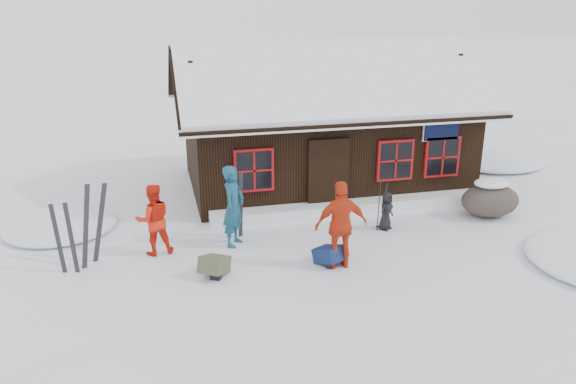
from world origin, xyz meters
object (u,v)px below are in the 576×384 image
object	(u,v)px
skier_orange_left	(154,220)
skier_orange_right	(341,225)
ski_poles	(381,207)
backpack_blue	(329,258)
boulder	(490,199)
backpack_olive	(215,268)
ski_pair_left	(93,225)
skier_teal	(234,206)
skier_crouched	(386,211)

from	to	relation	value
skier_orange_left	skier_orange_right	bearing A→B (deg)	148.98
ski_poles	backpack_blue	world-z (taller)	ski_poles
boulder	skier_orange_left	bearing A→B (deg)	-178.28
backpack_olive	boulder	bearing A→B (deg)	44.26
skier_orange_left	skier_orange_right	distance (m)	4.20
ski_poles	backpack_olive	bearing A→B (deg)	-161.01
boulder	backpack_blue	distance (m)	5.35
ski_pair_left	backpack_blue	world-z (taller)	ski_pair_left
skier_orange_right	ski_pair_left	world-z (taller)	skier_orange_right
backpack_blue	backpack_olive	size ratio (longest dim) A/B	0.94
skier_orange_left	ski_poles	distance (m)	5.53
skier_teal	skier_orange_left	size ratio (longest dim) A/B	1.17
skier_teal	skier_orange_left	world-z (taller)	skier_teal
boulder	ski_pair_left	world-z (taller)	ski_pair_left
ski_pair_left	backpack_blue	size ratio (longest dim) A/B	3.08
ski_pair_left	backpack_olive	xyz separation A→B (m)	(2.45, -1.25, -0.72)
skier_orange_left	backpack_blue	bearing A→B (deg)	149.83
ski_poles	backpack_blue	size ratio (longest dim) A/B	2.13
skier_teal	backpack_olive	world-z (taller)	skier_teal
backpack_blue	backpack_olive	distance (m)	2.49
skier_orange_right	skier_crouched	world-z (taller)	skier_orange_right
skier_orange_right	backpack_olive	distance (m)	2.82
skier_crouched	ski_pair_left	bearing A→B (deg)	144.63
skier_teal	skier_orange_right	xyz separation A→B (m)	(2.05, -1.69, 0.00)
skier_orange_left	skier_crouched	size ratio (longest dim) A/B	1.69
backpack_blue	skier_crouched	bearing A→B (deg)	10.56
backpack_blue	backpack_olive	world-z (taller)	backpack_olive
ski_pair_left	skier_orange_left	bearing A→B (deg)	-18.29
skier_orange_left	ski_poles	bearing A→B (deg)	172.78
ski_pair_left	backpack_olive	distance (m)	2.84
skier_orange_left	backpack_olive	xyz separation A→B (m)	(1.17, -1.42, -0.66)
skier_teal	skier_crouched	size ratio (longest dim) A/B	1.98
skier_orange_right	backpack_blue	bearing A→B (deg)	-34.82
skier_teal	boulder	bearing A→B (deg)	-56.31
ski_poles	skier_teal	bearing A→B (deg)	-179.55
skier_orange_left	backpack_olive	distance (m)	1.96
skier_teal	backpack_blue	world-z (taller)	skier_teal
boulder	backpack_blue	xyz separation A→B (m)	(-5.04, -1.75, -0.30)
ski_pair_left	boulder	bearing A→B (deg)	-23.42
skier_orange_right	backpack_olive	bearing A→B (deg)	-3.07
skier_orange_right	boulder	xyz separation A→B (m)	(4.84, 1.90, -0.51)
skier_teal	ski_poles	bearing A→B (deg)	-57.63
skier_orange_right	skier_crouched	bearing A→B (deg)	-134.74
backpack_blue	skier_orange_right	bearing A→B (deg)	-63.85
ski_poles	boulder	bearing A→B (deg)	3.32
skier_crouched	boulder	bearing A→B (deg)	-33.41
skier_crouched	boulder	distance (m)	3.07
boulder	ski_pair_left	distance (m)	10.01
skier_teal	skier_crouched	bearing A→B (deg)	-57.95
skier_orange_right	backpack_olive	xyz separation A→B (m)	(-2.69, 0.22, -0.80)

